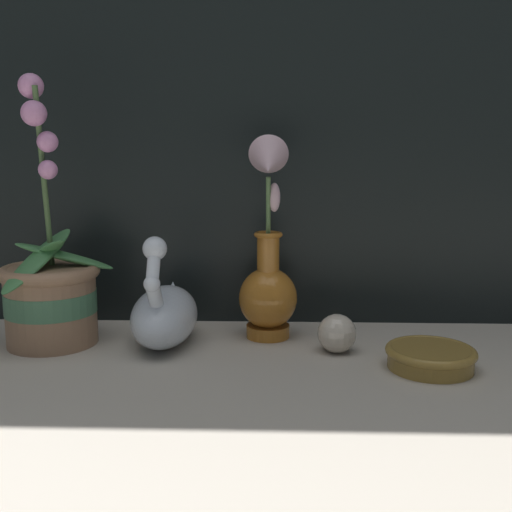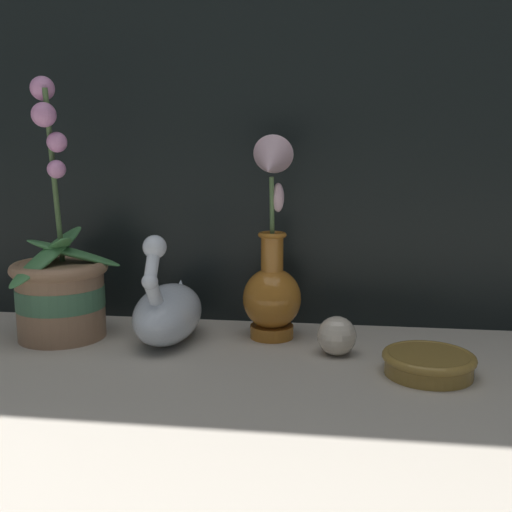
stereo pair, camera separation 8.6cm
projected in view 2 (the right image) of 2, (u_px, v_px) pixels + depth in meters
The scene contains 6 objects.
ground_plane at pixel (208, 386), 0.74m from camera, with size 2.80×2.80×0.00m, color #BCB2A3.
orchid_potted_plant at pixel (60, 286), 0.93m from camera, with size 0.18×0.18×0.40m.
swan_figurine at pixel (168, 310), 0.91m from camera, with size 0.10×0.20×0.17m.
blue_vase at pixel (272, 268), 0.92m from camera, with size 0.09×0.11×0.31m.
glass_sphere at pixel (337, 336), 0.86m from camera, with size 0.06×0.06×0.06m.
amber_dish at pixel (429, 362), 0.78m from camera, with size 0.12×0.12×0.03m.
Camera 2 is at (0.15, -0.69, 0.29)m, focal length 42.00 mm.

